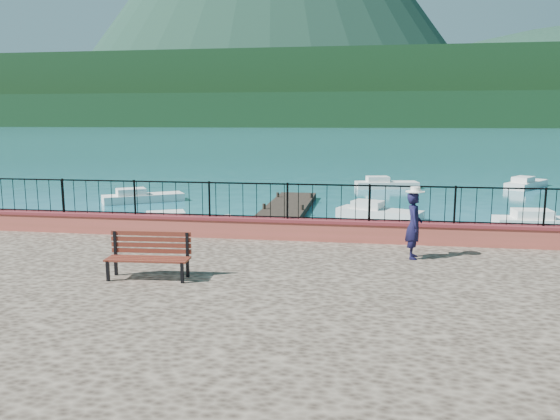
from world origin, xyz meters
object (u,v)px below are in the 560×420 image
(boat_0, at_px, (182,220))
(boat_3, at_px, (143,195))
(park_bench, at_px, (149,265))
(boat_1, at_px, (380,210))
(boat_2, at_px, (548,219))
(boat_4, at_px, (387,182))
(boat_5, at_px, (527,182))
(person, at_px, (414,225))

(boat_0, distance_m, boat_3, 8.32)
(park_bench, bearing_deg, boat_3, 109.79)
(boat_3, bearing_deg, boat_1, -46.70)
(boat_1, bearing_deg, park_bench, -87.48)
(boat_2, bearing_deg, boat_4, 113.20)
(boat_4, bearing_deg, park_bench, -114.03)
(park_bench, relative_size, boat_3, 0.41)
(boat_4, bearing_deg, boat_5, -0.63)
(boat_4, bearing_deg, boat_0, -131.40)
(park_bench, height_order, boat_0, park_bench)
(park_bench, relative_size, boat_0, 0.41)
(person, distance_m, boat_0, 11.80)
(person, relative_size, boat_4, 0.40)
(person, distance_m, boat_4, 23.19)
(boat_3, height_order, boat_5, same)
(boat_0, xyz_separation_m, boat_3, (-4.59, 6.93, 0.00))
(boat_2, xyz_separation_m, boat_5, (2.99, 14.23, 0.00))
(park_bench, distance_m, boat_4, 26.37)
(boat_0, bearing_deg, boat_2, -15.43)
(boat_1, xyz_separation_m, boat_4, (0.70, 11.29, 0.00))
(person, bearing_deg, boat_4, 1.27)
(boat_3, bearing_deg, person, -81.66)
(park_bench, relative_size, boat_5, 0.40)
(park_bench, xyz_separation_m, boat_0, (-2.98, 10.58, -1.09))
(boat_1, height_order, boat_4, same)
(park_bench, xyz_separation_m, boat_2, (11.87, 13.23, -1.09))
(boat_2, bearing_deg, boat_3, 164.65)
(boat_3, distance_m, boat_5, 24.54)
(person, xyz_separation_m, boat_2, (6.32, 10.64, -1.59))
(boat_1, distance_m, boat_5, 16.32)
(boat_0, relative_size, boat_3, 1.00)
(boat_0, height_order, boat_2, same)
(park_bench, xyz_separation_m, boat_4, (5.74, 25.72, -1.09))
(boat_0, relative_size, boat_4, 1.06)
(boat_1, bearing_deg, boat_5, 74.76)
(boat_0, xyz_separation_m, boat_1, (8.02, 3.85, 0.00))
(boat_2, bearing_deg, boat_1, 167.11)
(person, xyz_separation_m, boat_0, (-8.52, 8.00, -1.59))
(person, bearing_deg, boat_1, 4.19)
(boat_4, bearing_deg, person, -101.94)
(boat_3, relative_size, boat_5, 0.98)
(boat_2, distance_m, boat_3, 19.91)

